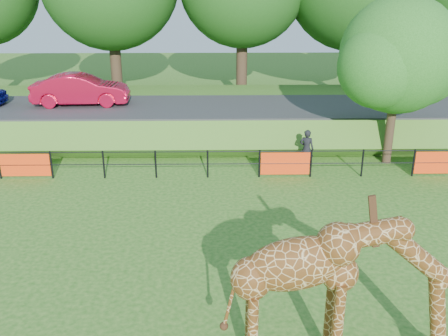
# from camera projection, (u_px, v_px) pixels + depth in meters

# --- Properties ---
(ground) EXTENTS (90.00, 90.00, 0.00)m
(ground) POSITION_uv_depth(u_px,v_px,m) (203.00, 300.00, 11.92)
(ground) COLOR #235C17
(ground) RESTS_ON ground
(giraffe) EXTENTS (4.54, 0.89, 3.24)m
(giraffe) POSITION_uv_depth(u_px,v_px,m) (343.00, 295.00, 9.33)
(giraffe) COLOR #5D3313
(giraffe) RESTS_ON ground
(perimeter_fence) EXTENTS (28.07, 0.10, 1.10)m
(perimeter_fence) POSITION_uv_depth(u_px,v_px,m) (208.00, 164.00, 19.22)
(perimeter_fence) COLOR black
(perimeter_fence) RESTS_ON ground
(embankment) EXTENTS (40.00, 9.00, 1.30)m
(embankment) POSITION_uv_depth(u_px,v_px,m) (210.00, 114.00, 26.22)
(embankment) COLOR #235C17
(embankment) RESTS_ON ground
(road) EXTENTS (40.00, 5.00, 0.12)m
(road) POSITION_uv_depth(u_px,v_px,m) (209.00, 107.00, 24.56)
(road) COLOR #29292B
(road) RESTS_ON embankment
(car_red) EXTENTS (4.73, 1.87, 1.53)m
(car_red) POSITION_uv_depth(u_px,v_px,m) (81.00, 90.00, 24.50)
(car_red) COLOR red
(car_red) RESTS_ON road
(visitor) EXTENTS (0.69, 0.59, 1.60)m
(visitor) POSITION_uv_depth(u_px,v_px,m) (307.00, 149.00, 20.17)
(visitor) COLOR black
(visitor) RESTS_ON ground
(tree_east) EXTENTS (5.40, 4.71, 6.76)m
(tree_east) POSITION_uv_depth(u_px,v_px,m) (400.00, 60.00, 19.57)
(tree_east) COLOR #2F2015
(tree_east) RESTS_ON ground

